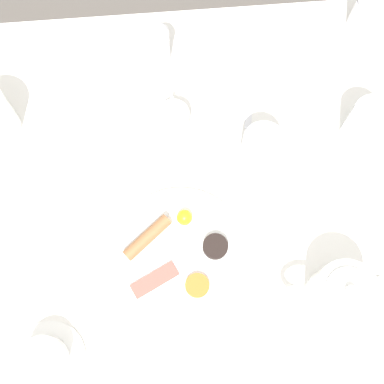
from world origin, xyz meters
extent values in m
plane|color=#4C4742|center=(0.00, 0.00, 0.00)|extent=(8.00, 8.00, 0.00)
cube|color=silver|center=(0.00, 0.00, 0.71)|extent=(0.87, 1.20, 0.03)
cylinder|color=brown|center=(0.39, -0.55, 0.35)|extent=(0.04, 0.04, 0.69)
cylinder|color=white|center=(-0.12, 0.03, 0.73)|extent=(0.27, 0.27, 0.01)
cylinder|color=white|center=(-0.05, 0.02, 0.73)|extent=(0.06, 0.06, 0.00)
sphere|color=yellow|center=(-0.05, 0.02, 0.75)|extent=(0.03, 0.03, 0.03)
cylinder|color=brown|center=(-0.09, 0.09, 0.74)|extent=(0.09, 0.10, 0.02)
cube|color=#B74C42|center=(-0.17, 0.09, 0.74)|extent=(0.07, 0.10, 0.01)
cylinder|color=#D16023|center=(-0.18, 0.01, 0.74)|extent=(0.05, 0.05, 0.01)
cylinder|color=black|center=(-0.11, -0.04, 0.74)|extent=(0.05, 0.05, 0.02)
cylinder|color=white|center=(-0.23, -0.25, 0.77)|extent=(0.11, 0.11, 0.11)
cylinder|color=white|center=(-0.23, -0.25, 0.83)|extent=(0.08, 0.08, 0.01)
sphere|color=white|center=(-0.23, -0.25, 0.84)|extent=(0.02, 0.02, 0.02)
cone|color=white|center=(-0.24, -0.32, 0.78)|extent=(0.03, 0.06, 0.05)
torus|color=white|center=(-0.22, -0.19, 0.77)|extent=(0.02, 0.09, 0.09)
cylinder|color=white|center=(-0.29, 0.29, 0.72)|extent=(0.14, 0.14, 0.01)
cylinder|color=white|center=(-0.29, 0.29, 0.75)|extent=(0.08, 0.08, 0.05)
cylinder|color=olive|center=(-0.29, 0.29, 0.75)|extent=(0.07, 0.07, 0.04)
torus|color=white|center=(-0.32, 0.32, 0.75)|extent=(0.03, 0.04, 0.04)
cylinder|color=white|center=(0.07, -0.14, 0.77)|extent=(0.08, 0.08, 0.10)
cylinder|color=white|center=(0.10, -0.36, 0.78)|extent=(0.08, 0.08, 0.11)
cylinder|color=white|center=(0.16, 0.03, 0.75)|extent=(0.06, 0.06, 0.06)
torus|color=white|center=(0.19, 0.03, 0.75)|extent=(0.04, 0.01, 0.04)
cylinder|color=#BCBCC1|center=(0.37, -0.40, 0.76)|extent=(0.05, 0.05, 0.08)
cylinder|color=#BCBCC1|center=(0.32, 0.04, 0.76)|extent=(0.05, 0.05, 0.08)
sphere|color=#BCBCC1|center=(0.32, 0.04, 0.82)|extent=(0.05, 0.05, 0.05)
cube|color=silver|center=(0.33, 0.22, 0.72)|extent=(0.13, 0.12, 0.00)
cube|color=silver|center=(0.24, -0.15, 0.72)|extent=(0.21, 0.05, 0.00)
camera|label=1|loc=(-0.32, 0.03, 1.75)|focal=50.00mm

